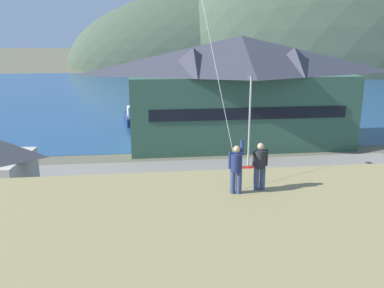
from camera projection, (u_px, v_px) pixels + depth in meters
ground_plane at (194, 241)px, 23.59m from camera, size 600.00×600.00×0.00m
parking_lot_pad at (185, 205)px, 28.37m from camera, size 40.00×20.00×0.10m
bay_water at (155, 92)px, 81.11m from camera, size 360.00×84.00×0.03m
far_hill_west_ridge at (220, 67)px, 139.97m from camera, size 99.37×49.50×49.78m
far_hill_east_peak at (368, 67)px, 138.89m from camera, size 132.07×74.72×90.20m
harbor_lodge at (240, 88)px, 42.38m from camera, size 23.38×9.14×11.01m
wharf_dock at (160, 122)px, 52.90m from camera, size 3.20×10.48×0.70m
moored_boat_wharfside at (133, 117)px, 54.07m from camera, size 2.68×6.47×2.16m
moored_boat_outer_mooring at (186, 121)px, 51.97m from camera, size 2.19×5.81×2.16m
parked_car_back_row_right at (93, 193)px, 27.78m from camera, size 4.33×2.32×1.82m
parked_car_front_row_silver at (101, 228)px, 22.78m from camera, size 4.28×2.22×1.82m
parked_car_front_row_red at (251, 181)px, 30.03m from camera, size 4.31×2.28×1.82m
parking_light_pole at (250, 120)px, 33.18m from camera, size 0.24×0.78×7.96m
person_kite_flyer at (236, 167)px, 14.62m from camera, size 0.59×0.62×1.86m
person_companion at (260, 165)px, 14.97m from camera, size 0.55×0.40×1.74m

